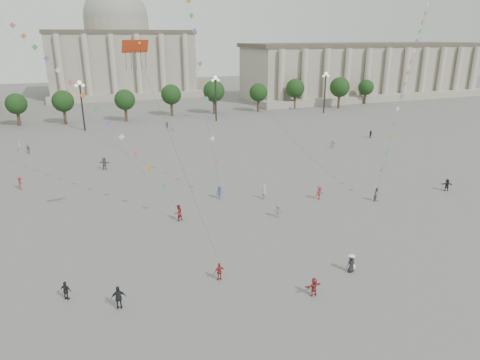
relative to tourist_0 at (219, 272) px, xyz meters
name	(u,v)px	position (x,y,z in m)	size (l,w,h in m)	color
ground	(306,280)	(6.84, -2.72, -0.79)	(360.00, 360.00, 0.00)	#5F5C59
hall_east	(365,71)	(81.84, 91.17, 7.64)	(84.00, 26.22, 17.20)	gray
hall_central	(119,52)	(6.84, 126.50, 13.44)	(48.30, 34.30, 35.50)	gray
tree_row	(147,97)	(6.84, 75.28, 4.60)	(137.12, 5.12, 8.00)	#36261B
lamp_post_mid_west	(81,96)	(-8.16, 67.28, 6.56)	(2.00, 0.90, 10.65)	#262628
lamp_post_mid_east	(216,90)	(21.84, 67.28, 6.56)	(2.00, 0.90, 10.65)	#262628
lamp_post_far_east	(325,85)	(51.84, 67.28, 6.56)	(2.00, 0.90, 10.65)	#262628
person_crowd_0	(167,125)	(9.09, 63.46, -0.05)	(0.87, 0.36, 1.48)	navy
person_crowd_3	(447,185)	(35.14, 9.76, 0.04)	(1.54, 0.49, 1.66)	black
person_crowd_4	(173,128)	(9.48, 59.30, -0.04)	(1.38, 0.44, 1.49)	silver
person_crowd_6	(278,211)	(10.38, 10.01, 0.00)	(1.02, 0.59, 1.58)	slate
person_crowd_7	(333,144)	(33.69, 34.94, -0.05)	(1.37, 0.44, 1.48)	#B4B4B0
person_crowd_8	(319,193)	(17.72, 13.19, 0.09)	(1.13, 0.65, 1.75)	maroon
person_crowd_9	(371,134)	(45.23, 38.98, -0.04)	(1.40, 0.44, 1.50)	black
person_crowd_10	(19,146)	(-19.74, 53.41, -0.01)	(0.57, 0.37, 1.56)	#BAB9B5
person_crowd_12	(104,163)	(-6.46, 36.17, 0.18)	(1.79, 0.57, 1.93)	#57585C
person_crowd_13	(264,192)	(11.29, 15.85, 0.18)	(0.71, 0.46, 1.94)	#B6B7B2
person_crowd_16	(28,149)	(-18.15, 50.81, 0.01)	(0.94, 0.39, 1.60)	slate
person_crowd_17	(20,183)	(-17.73, 30.98, 0.09)	(1.14, 0.65, 1.76)	maroon
tourist_0	(219,272)	(0.00, 0.00, 0.00)	(0.92, 0.39, 1.58)	maroon
tourist_1	(66,291)	(-12.09, 1.65, 0.00)	(0.93, 0.39, 1.59)	black
tourist_2	(314,287)	(6.24, -4.89, -0.01)	(1.45, 0.46, 1.56)	maroon
tourist_4	(119,298)	(-8.35, -1.05, 0.16)	(1.12, 0.47, 1.91)	black
kite_flyer_0	(178,213)	(-0.35, 13.25, 0.16)	(0.92, 0.72, 1.89)	maroon
kite_flyer_1	(220,192)	(6.04, 17.89, 0.08)	(1.12, 0.65, 1.74)	#37427C
kite_flyer_2	(377,194)	(24.06, 10.08, 0.10)	(0.86, 0.67, 1.77)	slate
hat_person	(351,263)	(11.13, -2.95, 0.04)	(0.77, 0.60, 1.69)	black
dragon_kite	(137,57)	(-4.55, 6.95, 17.18)	(3.44, 3.99, 19.15)	#AC3012
kite_train_west	(14,30)	(-15.80, 33.61, 19.46)	(29.36, 37.95, 59.73)	#3F3F3F
kite_train_east	(425,17)	(41.19, 24.14, 21.42)	(32.65, 26.43, 56.81)	#3F3F3F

